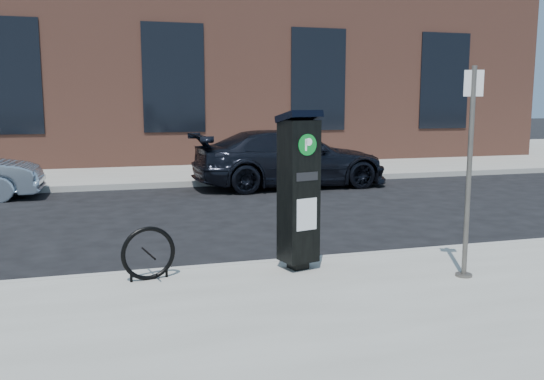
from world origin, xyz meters
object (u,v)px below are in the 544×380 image
object	(u,v)px
bike_rack	(148,254)
car_dark	(291,159)
parking_kiosk	(299,189)
sign_pole	(469,174)

from	to	relation	value
bike_rack	car_dark	xyz separation A→B (m)	(4.25, 7.69, 0.29)
parking_kiosk	car_dark	bearing A→B (deg)	57.75
parking_kiosk	bike_rack	distance (m)	1.97
parking_kiosk	car_dark	distance (m)	8.11
sign_pole	bike_rack	bearing A→B (deg)	-170.73
bike_rack	parking_kiosk	bearing A→B (deg)	-12.33
car_dark	bike_rack	bearing A→B (deg)	149.60
sign_pole	car_dark	distance (m)	8.65
parking_kiosk	sign_pole	distance (m)	2.02
sign_pole	parking_kiosk	bearing A→B (deg)	177.72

